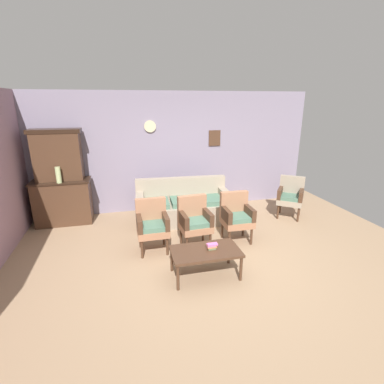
{
  "coord_description": "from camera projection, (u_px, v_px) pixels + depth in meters",
  "views": [
    {
      "loc": [
        -1.25,
        -3.89,
        2.48
      ],
      "look_at": [
        -0.02,
        1.09,
        0.85
      ],
      "focal_mm": 26.81,
      "sensor_mm": 36.0,
      "label": 1
    }
  ],
  "objects": [
    {
      "name": "ground_plane",
      "position": [
        209.0,
        262.0,
        4.63
      ],
      "size": [
        7.68,
        7.68,
        0.0
      ],
      "primitive_type": "plane",
      "color": "#997A5B"
    },
    {
      "name": "wall_back_with_decor",
      "position": [
        177.0,
        152.0,
        6.66
      ],
      "size": [
        6.4,
        0.09,
        2.7
      ],
      "color": "gray",
      "rests_on": "ground"
    },
    {
      "name": "side_cabinet",
      "position": [
        64.0,
        202.0,
        6.0
      ],
      "size": [
        1.16,
        0.55,
        0.93
      ],
      "color": "#472D1E",
      "rests_on": "ground"
    },
    {
      "name": "cabinet_upper_hutch",
      "position": [
        58.0,
        155.0,
        5.78
      ],
      "size": [
        0.99,
        0.38,
        1.03
      ],
      "color": "#472D1E",
      "rests_on": "side_cabinet"
    },
    {
      "name": "vase_on_cabinet",
      "position": [
        58.0,
        175.0,
        5.64
      ],
      "size": [
        0.1,
        0.1,
        0.32
      ],
      "primitive_type": "cylinder",
      "color": "#B4C486",
      "rests_on": "side_cabinet"
    },
    {
      "name": "floral_couch",
      "position": [
        183.0,
        207.0,
        6.13
      ],
      "size": [
        2.0,
        0.92,
        0.9
      ],
      "color": "gray",
      "rests_on": "ground"
    },
    {
      "name": "armchair_row_middle",
      "position": [
        152.0,
        223.0,
        4.87
      ],
      "size": [
        0.52,
        0.49,
        0.9
      ],
      "color": "#9E6B4C",
      "rests_on": "ground"
    },
    {
      "name": "armchair_by_doorway",
      "position": [
        195.0,
        220.0,
        5.02
      ],
      "size": [
        0.55,
        0.52,
        0.9
      ],
      "color": "#9E6B4C",
      "rests_on": "ground"
    },
    {
      "name": "armchair_near_couch_end",
      "position": [
        236.0,
        215.0,
        5.22
      ],
      "size": [
        0.53,
        0.5,
        0.9
      ],
      "color": "#9E6B4C",
      "rests_on": "ground"
    },
    {
      "name": "wingback_chair_by_fireplace",
      "position": [
        291.0,
        195.0,
        6.31
      ],
      "size": [
        0.71,
        0.7,
        0.9
      ],
      "color": "gray",
      "rests_on": "ground"
    },
    {
      "name": "coffee_table",
      "position": [
        206.0,
        253.0,
        4.16
      ],
      "size": [
        1.0,
        0.56,
        0.42
      ],
      "color": "#472D1E",
      "rests_on": "ground"
    },
    {
      "name": "book_stack_on_table",
      "position": [
        212.0,
        246.0,
        4.17
      ],
      "size": [
        0.15,
        0.11,
        0.09
      ],
      "color": "#697850",
      "rests_on": "coffee_table"
    },
    {
      "name": "floor_vase_by_wall",
      "position": [
        293.0,
        191.0,
        7.17
      ],
      "size": [
        0.23,
        0.23,
        0.67
      ],
      "primitive_type": "cylinder",
      "color": "brown",
      "rests_on": "ground"
    }
  ]
}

